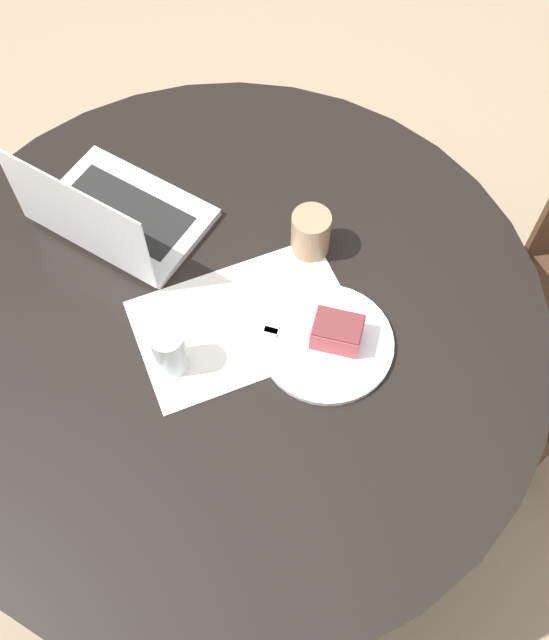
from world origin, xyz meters
TOP-DOWN VIEW (x-y plane):
  - ground_plane at (0.00, 0.00)m, footprint 12.00×12.00m
  - dining_table at (0.00, 0.00)m, footprint 1.26×1.26m
  - paper_document at (-0.03, 0.02)m, footprint 0.41×0.26m
  - plate at (-0.16, 0.13)m, footprint 0.25×0.25m
  - cake_slice at (-0.18, 0.13)m, footprint 0.11×0.11m
  - fork at (-0.11, 0.10)m, footprint 0.15×0.12m
  - coffee_glass at (-0.21, -0.09)m, footprint 0.08×0.08m
  - water_glass at (0.12, 0.06)m, footprint 0.06×0.06m
  - laptop at (0.14, -0.28)m, footprint 0.38×0.40m

SIDE VIEW (x-z plane):
  - ground_plane at x=0.00m, z-range 0.00..0.00m
  - dining_table at x=0.00m, z-range 0.23..0.95m
  - paper_document at x=-0.03m, z-range 0.72..0.73m
  - plate at x=-0.16m, z-range 0.72..0.73m
  - fork at x=-0.11m, z-range 0.73..0.74m
  - laptop at x=0.14m, z-range 0.65..0.87m
  - cake_slice at x=-0.18m, z-range 0.73..0.79m
  - coffee_glass at x=-0.21m, z-range 0.72..0.82m
  - water_glass at x=0.12m, z-range 0.72..0.83m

